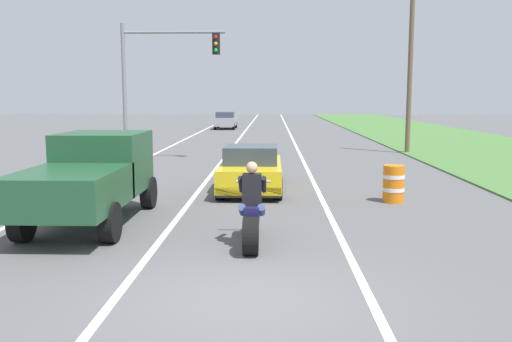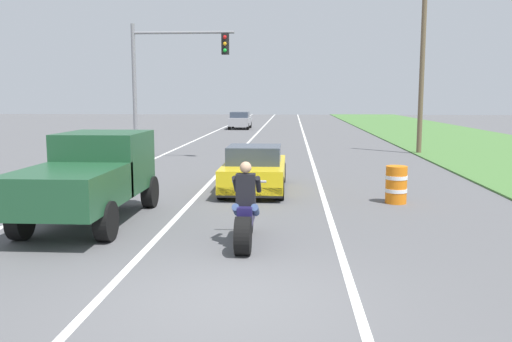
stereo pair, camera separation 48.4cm
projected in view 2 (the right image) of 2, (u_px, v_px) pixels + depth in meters
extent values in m
plane|color=#565659|center=(227.00, 297.00, 7.74)|extent=(160.00, 160.00, 0.00)
cube|color=white|center=(168.00, 152.00, 27.87)|extent=(0.14, 120.00, 0.01)
cube|color=white|center=(310.00, 153.00, 27.40)|extent=(0.14, 120.00, 0.01)
cube|color=white|center=(238.00, 153.00, 27.63)|extent=(0.14, 120.00, 0.01)
cylinder|color=black|center=(243.00, 236.00, 9.79)|extent=(0.28, 0.69, 0.69)
cylinder|color=black|center=(250.00, 219.00, 11.33)|extent=(0.12, 0.63, 0.63)
cube|color=#1E194C|center=(247.00, 212.00, 10.57)|extent=(0.28, 1.10, 0.36)
cylinder|color=#B2B2B7|center=(249.00, 202.00, 11.20)|extent=(0.08, 0.36, 0.73)
cylinder|color=#A5A5AA|center=(249.00, 181.00, 11.12)|extent=(0.70, 0.05, 0.05)
cube|color=black|center=(246.00, 189.00, 10.28)|extent=(0.36, 0.24, 0.60)
sphere|color=tan|center=(246.00, 167.00, 10.22)|extent=(0.22, 0.22, 0.22)
cylinder|color=#384C7A|center=(236.00, 210.00, 10.37)|extent=(0.14, 0.47, 0.32)
cylinder|color=black|center=(236.00, 184.00, 10.58)|extent=(0.10, 0.51, 0.40)
cylinder|color=#384C7A|center=(255.00, 210.00, 10.35)|extent=(0.14, 0.47, 0.32)
cylinder|color=black|center=(258.00, 184.00, 10.55)|extent=(0.10, 0.51, 0.40)
cube|color=yellow|center=(255.00, 173.00, 16.60)|extent=(1.80, 4.30, 0.64)
cube|color=#333D4C|center=(254.00, 154.00, 16.32)|extent=(1.56, 1.70, 0.52)
cube|color=black|center=(250.00, 192.00, 14.61)|extent=(1.76, 0.20, 0.28)
cylinder|color=black|center=(234.00, 172.00, 18.26)|extent=(0.24, 0.64, 0.64)
cylinder|color=black|center=(282.00, 172.00, 18.16)|extent=(0.24, 0.64, 0.64)
cylinder|color=black|center=(222.00, 188.00, 15.10)|extent=(0.24, 0.64, 0.64)
cylinder|color=black|center=(280.00, 188.00, 15.00)|extent=(0.24, 0.64, 0.64)
cube|color=#1E4C2D|center=(105.00, 161.00, 13.17)|extent=(1.90, 2.10, 1.40)
cube|color=#333D4C|center=(109.00, 144.00, 13.46)|extent=(1.67, 0.29, 0.57)
cube|color=#1E4C2D|center=(68.00, 189.00, 10.98)|extent=(1.90, 2.70, 0.80)
cylinder|color=black|center=(84.00, 191.00, 14.13)|extent=(0.28, 0.80, 0.80)
cylinder|color=black|center=(150.00, 192.00, 14.02)|extent=(0.28, 0.80, 0.80)
cylinder|color=black|center=(20.00, 220.00, 10.82)|extent=(0.28, 0.80, 0.80)
cylinder|color=black|center=(106.00, 221.00, 10.71)|extent=(0.28, 0.80, 0.80)
cylinder|color=gray|center=(135.00, 93.00, 24.31)|extent=(0.18, 0.18, 6.00)
cylinder|color=gray|center=(183.00, 33.00, 23.81)|extent=(4.49, 0.12, 0.12)
cube|color=black|center=(225.00, 44.00, 23.76)|extent=(0.32, 0.24, 0.90)
sphere|color=red|center=(225.00, 37.00, 23.58)|extent=(0.16, 0.16, 0.16)
sphere|color=orange|center=(225.00, 44.00, 23.62)|extent=(0.16, 0.16, 0.16)
sphere|color=green|center=(225.00, 50.00, 23.66)|extent=(0.16, 0.16, 0.16)
cylinder|color=brown|center=(422.00, 75.00, 26.73)|extent=(0.24, 0.24, 7.71)
cylinder|color=orange|center=(396.00, 185.00, 14.52)|extent=(0.56, 0.56, 1.00)
cylinder|color=white|center=(396.00, 177.00, 14.50)|extent=(0.58, 0.58, 0.10)
cylinder|color=white|center=(396.00, 190.00, 14.54)|extent=(0.58, 0.58, 0.10)
cube|color=#99999E|center=(240.00, 121.00, 48.20)|extent=(1.76, 4.00, 0.70)
cube|color=#333D4C|center=(240.00, 115.00, 47.92)|extent=(1.56, 2.00, 0.50)
cylinder|color=black|center=(233.00, 125.00, 49.68)|extent=(0.20, 0.60, 0.60)
cylinder|color=black|center=(250.00, 125.00, 49.58)|extent=(0.20, 0.60, 0.60)
cylinder|color=black|center=(229.00, 126.00, 46.91)|extent=(0.20, 0.60, 0.60)
cylinder|color=black|center=(248.00, 126.00, 46.81)|extent=(0.20, 0.60, 0.60)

